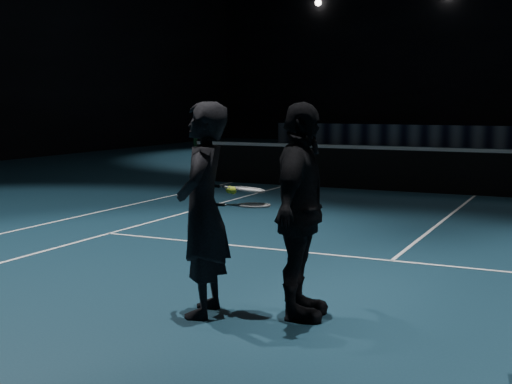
% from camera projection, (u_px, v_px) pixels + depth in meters
% --- Properties ---
extents(floor, '(36.00, 36.00, 0.00)m').
position_uv_depth(floor, '(474.00, 196.00, 14.18)').
color(floor, '#0E2332').
rests_on(floor, ground).
extents(court_lines, '(10.98, 23.78, 0.01)m').
position_uv_depth(court_lines, '(474.00, 196.00, 14.18)').
color(court_lines, white).
rests_on(court_lines, floor).
extents(net_post_left, '(0.10, 0.10, 1.10)m').
position_uv_depth(net_post_left, '(195.00, 158.00, 16.83)').
color(net_post_left, black).
rests_on(net_post_left, floor).
extents(net_mesh, '(12.80, 0.02, 0.86)m').
position_uv_depth(net_mesh, '(475.00, 174.00, 14.13)').
color(net_mesh, black).
rests_on(net_mesh, floor).
extents(net_tape, '(12.80, 0.03, 0.07)m').
position_uv_depth(net_tape, '(476.00, 151.00, 14.07)').
color(net_tape, white).
rests_on(net_tape, net_mesh).
extents(player_a, '(0.61, 0.78, 1.88)m').
position_uv_depth(player_a, '(203.00, 210.00, 6.22)').
color(player_a, black).
rests_on(player_a, floor).
extents(player_b, '(0.64, 1.16, 1.88)m').
position_uv_depth(player_b, '(300.00, 212.00, 6.13)').
color(player_b, black).
rests_on(player_b, floor).
extents(racket_lower, '(0.71, 0.43, 0.03)m').
position_uv_depth(racket_lower, '(254.00, 205.00, 6.17)').
color(racket_lower, black).
rests_on(racket_lower, player_a).
extents(racket_upper, '(0.71, 0.47, 0.10)m').
position_uv_depth(racket_upper, '(249.00, 190.00, 6.19)').
color(racket_upper, black).
rests_on(racket_upper, player_b).
extents(tennis_balls, '(0.12, 0.10, 0.12)m').
position_uv_depth(tennis_balls, '(232.00, 188.00, 6.17)').
color(tennis_balls, '#9FD22C').
rests_on(tennis_balls, racket_upper).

